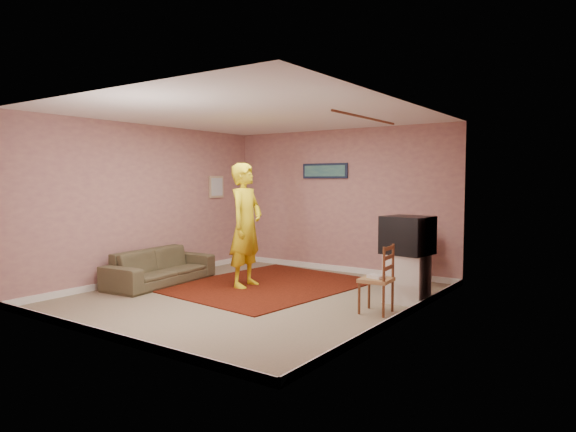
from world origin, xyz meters
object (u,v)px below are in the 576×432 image
Objects in this scene: crt_tv at (407,235)px; sofa at (161,267)px; tv_cabinet at (407,278)px; chair_a at (416,251)px; person at (246,225)px; chair_b at (376,271)px.

sofa is (-3.74, -1.09, -0.65)m from crt_tv.
tv_cabinet is 1.36× the size of chair_a.
crt_tv is 2.51m from person.
chair_a is at bearing -61.81° from sofa.
chair_a is at bearing 112.83° from crt_tv.
crt_tv is 1.42× the size of chair_b.
chair_b is at bearing -90.51° from sofa.
sofa is at bearing 107.36° from person.
person is at bearing -169.15° from tv_cabinet.
chair_b is 0.25× the size of sofa.
tv_cabinet is 3.91m from sofa.
chair_b is (0.22, -1.97, -0.01)m from chair_a.
chair_b is 3.67m from sofa.
sofa is 0.98× the size of person.
sofa is 1.58m from person.
chair_b reaches higher than sofa.
crt_tv reaches higher than tv_cabinet.
chair_a is (-0.32, 1.20, -0.39)m from crt_tv.
chair_b is at bearing -97.64° from tv_cabinet.
person is (-2.46, -0.47, 0.04)m from crt_tv.
person is (-2.37, 0.29, 0.44)m from chair_b.
crt_tv is 0.87m from chair_b.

